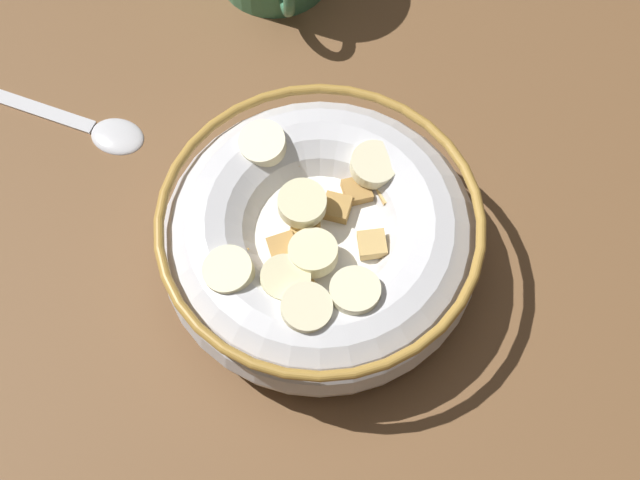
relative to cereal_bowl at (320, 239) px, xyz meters
The scene contains 3 objects.
ground_plane 4.15cm from the cereal_bowl, 144.98° to the left, with size 102.83×102.83×2.00cm, color brown.
cereal_bowl is the anchor object (origin of this frame).
spoon 18.93cm from the cereal_bowl, 133.84° to the right, with size 9.46×13.47×0.80cm.
Camera 1 is at (21.92, -4.36, 48.30)cm, focal length 48.11 mm.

